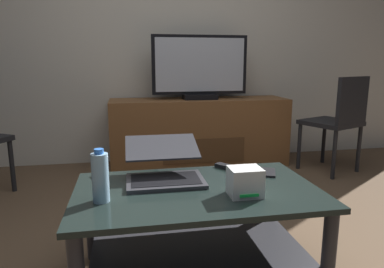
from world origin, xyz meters
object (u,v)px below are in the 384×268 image
cell_phone (268,172)px  soundbar_remote (229,167)px  media_cabinet (199,132)px  dining_chair (339,118)px  tv_remote (255,178)px  laptop (164,167)px  television (200,69)px  water_bottle_near (100,177)px  router_box (245,182)px  coffee_table (197,217)px

cell_phone → soundbar_remote: 0.21m
media_cabinet → dining_chair: bearing=-22.6°
tv_remote → soundbar_remote: bearing=128.0°
laptop → tv_remote: (0.43, -0.10, -0.05)m
cell_phone → tv_remote: tv_remote is taller
tv_remote → dining_chair: bearing=62.0°
dining_chair → media_cabinet: bearing=157.4°
television → media_cabinet: bearing=90.0°
cell_phone → tv_remote: size_ratio=0.88×
television → water_bottle_near: 2.14m
router_box → soundbar_remote: 0.39m
water_bottle_near → tv_remote: bearing=11.0°
coffee_table → dining_chair: bearing=40.8°
coffee_table → laptop: size_ratio=2.70×
media_cabinet → tv_remote: size_ratio=10.85×
water_bottle_near → cell_phone: 0.86m
laptop → water_bottle_near: water_bottle_near is taller
coffee_table → cell_phone: 0.46m
television → cell_phone: size_ratio=6.58×
coffee_table → tv_remote: (0.30, 0.07, 0.15)m
dining_chair → router_box: bearing=-133.3°
media_cabinet → television: bearing=-90.0°
coffee_table → router_box: 0.30m
dining_chair → laptop: 2.12m
water_bottle_near → soundbar_remote: 0.73m
media_cabinet → coffee_table: bearing=-102.1°
media_cabinet → soundbar_remote: 1.64m
coffee_table → laptop: (-0.13, 0.17, 0.20)m
cell_phone → tv_remote: 0.13m
laptop → tv_remote: size_ratio=2.55×
router_box → water_bottle_near: (-0.60, 0.05, 0.04)m
coffee_table → television: (0.41, 1.86, 0.64)m
coffee_table → soundbar_remote: size_ratio=6.89×
router_box → cell_phone: bearing=50.6°
media_cabinet → cell_phone: media_cabinet is taller
coffee_table → router_box: (0.18, -0.12, 0.20)m
laptop → media_cabinet: bearing=72.6°
media_cabinet → router_box: bearing=-96.3°
router_box → tv_remote: router_box is taller
water_bottle_near → tv_remote: 0.74m
coffee_table → television: bearing=77.7°
laptop → tv_remote: bearing=-13.1°
laptop → tv_remote: 0.45m
media_cabinet → soundbar_remote: size_ratio=10.85×
water_bottle_near → tv_remote: (0.72, 0.14, -0.10)m
laptop → router_box: 0.43m
television → router_box: (-0.22, -1.98, -0.44)m
laptop → router_box: laptop is taller
coffee_table → tv_remote: size_ratio=6.89×
coffee_table → water_bottle_near: water_bottle_near is taller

